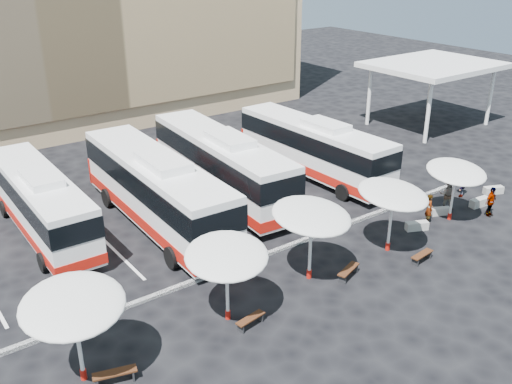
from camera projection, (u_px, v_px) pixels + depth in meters
ground at (276, 258)px, 27.64m from camera, size 120.00×120.00×0.00m
service_canopy at (433, 67)px, 46.10m from camera, size 10.00×8.00×5.20m
curb_divider at (270, 253)px, 27.98m from camera, size 34.00×0.25×0.15m
bay_lines at (192, 203)px, 33.54m from camera, size 24.15×12.00×0.01m
bus_0 at (40, 201)px, 29.31m from camera, size 2.81×11.55×3.66m
bus_1 at (156, 188)px, 30.04m from camera, size 3.47×13.42×4.23m
bus_2 at (221, 163)px, 33.68m from camera, size 3.71×13.14×4.12m
bus_3 at (313, 147)px, 36.78m from camera, size 3.04×12.28×3.88m
sunshade_0 at (73, 305)px, 18.76m from camera, size 4.25×4.28×3.64m
sunshade_1 at (226, 256)px, 22.04m from camera, size 4.37×4.40×3.45m
sunshade_2 at (312, 216)px, 24.78m from camera, size 4.50×4.53×3.69m
sunshade_3 at (393, 194)px, 27.19m from camera, size 4.38×4.40×3.57m
sunshade_4 at (456, 172)px, 30.43m from camera, size 3.84×3.87×3.31m
wood_bench_0 at (115, 374)px, 19.69m from camera, size 1.57×0.82×0.46m
wood_bench_1 at (250, 320)px, 22.62m from camera, size 1.38×0.56×0.41m
wood_bench_2 at (348, 271)px, 25.93m from camera, size 1.53×0.85×0.45m
wood_bench_3 at (422, 256)px, 27.24m from camera, size 1.42×0.52×0.43m
conc_bench_0 at (417, 226)px, 30.31m from camera, size 1.27×0.87×0.45m
conc_bench_1 at (441, 211)px, 32.02m from camera, size 1.17×0.81×0.42m
conc_bench_2 at (480, 202)px, 33.04m from camera, size 1.33×0.57×0.48m
conc_bench_3 at (493, 190)px, 34.70m from camera, size 1.27×0.86×0.45m
passenger_0 at (429, 209)px, 30.86m from camera, size 0.68×0.73×1.67m
passenger_1 at (448, 194)px, 32.43m from camera, size 1.08×1.12×1.82m
passenger_2 at (491, 202)px, 31.63m from camera, size 1.04×0.49×1.73m
passenger_3 at (462, 183)px, 34.06m from camera, size 1.28×1.10×1.72m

